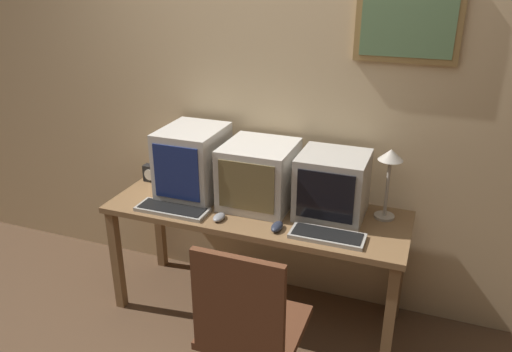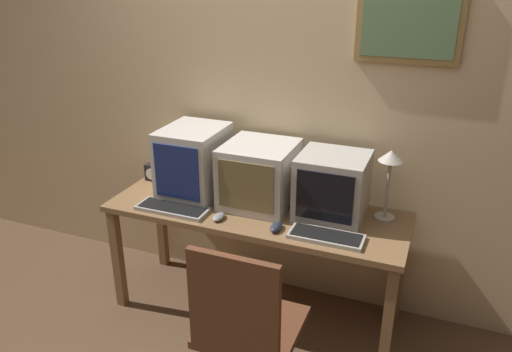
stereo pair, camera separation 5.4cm
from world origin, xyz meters
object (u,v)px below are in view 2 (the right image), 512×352
at_px(desk_clock, 153,172).
at_px(desk_lamp, 390,168).
at_px(keyboard_main, 172,209).
at_px(mouse_near_keyboard, 219,217).
at_px(monitor_center, 259,175).
at_px(keyboard_side, 326,236).
at_px(mouse_far_corner, 276,227).
at_px(monitor_left, 194,162).
at_px(office_chair, 247,342).
at_px(monitor_right, 332,186).

distance_m(desk_clock, desk_lamp, 1.56).
height_order(keyboard_main, mouse_near_keyboard, mouse_near_keyboard).
height_order(monitor_center, mouse_near_keyboard, monitor_center).
relative_size(monitor_center, keyboard_side, 1.07).
height_order(desk_clock, desk_lamp, desk_lamp).
height_order(mouse_far_corner, desk_clock, desk_clock).
bearing_deg(keyboard_side, monitor_left, 164.76).
bearing_deg(office_chair, monitor_center, 107.52).
relative_size(desk_lamp, office_chair, 0.43).
bearing_deg(mouse_far_corner, keyboard_side, 2.17).
distance_m(keyboard_side, desk_lamp, 0.53).
relative_size(monitor_right, mouse_far_corner, 3.26).
distance_m(monitor_left, mouse_near_keyboard, 0.44).
xyz_separation_m(monitor_left, desk_lamp, (1.18, 0.10, 0.10)).
bearing_deg(monitor_left, mouse_near_keyboard, -42.33).
bearing_deg(desk_clock, mouse_near_keyboard, -28.14).
distance_m(keyboard_side, mouse_far_corner, 0.28).
height_order(keyboard_side, desk_lamp, desk_lamp).
relative_size(keyboard_side, mouse_near_keyboard, 3.82).
relative_size(mouse_near_keyboard, office_chair, 0.11).
relative_size(keyboard_main, mouse_near_keyboard, 4.16).
distance_m(monitor_left, desk_lamp, 1.18).
bearing_deg(desk_lamp, monitor_right, -167.23).
distance_m(monitor_center, desk_lamp, 0.76).
xyz_separation_m(monitor_center, keyboard_side, (0.49, -0.27, -0.18)).
xyz_separation_m(mouse_far_corner, desk_lamp, (0.54, 0.36, 0.30)).
distance_m(monitor_left, mouse_far_corner, 0.72).
xyz_separation_m(monitor_left, mouse_near_keyboard, (0.29, -0.27, -0.20)).
bearing_deg(keyboard_side, monitor_center, 151.06).
relative_size(monitor_left, mouse_far_corner, 3.69).
distance_m(keyboard_main, desk_lamp, 1.28).
height_order(keyboard_main, desk_lamp, desk_lamp).
bearing_deg(office_chair, monitor_right, 77.83).
height_order(keyboard_side, mouse_far_corner, mouse_far_corner).
relative_size(monitor_center, office_chair, 0.44).
distance_m(monitor_left, keyboard_side, 0.98).
bearing_deg(desk_lamp, monitor_left, -175.35).
relative_size(monitor_left, desk_clock, 3.86).
relative_size(monitor_left, keyboard_side, 1.09).
bearing_deg(keyboard_side, monitor_right, 99.12).
height_order(mouse_near_keyboard, mouse_far_corner, mouse_far_corner).
bearing_deg(mouse_near_keyboard, monitor_center, 64.13).
xyz_separation_m(keyboard_side, office_chair, (-0.23, -0.56, -0.33)).
relative_size(mouse_near_keyboard, desk_clock, 0.93).
height_order(monitor_right, keyboard_main, monitor_right).
bearing_deg(keyboard_main, monitor_left, 87.36).
bearing_deg(keyboard_main, monitor_right, 18.33).
distance_m(keyboard_side, office_chair, 0.69).
relative_size(keyboard_side, desk_lamp, 0.96).
distance_m(mouse_near_keyboard, desk_clock, 0.74).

